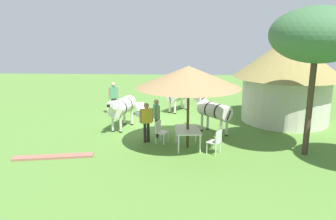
{
  "coord_description": "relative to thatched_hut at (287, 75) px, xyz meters",
  "views": [
    {
      "loc": [
        15.06,
        1.24,
        4.46
      ],
      "look_at": [
        1.06,
        0.47,
        1.0
      ],
      "focal_mm": 34.97,
      "sensor_mm": 36.0,
      "label": 1
    }
  ],
  "objects": [
    {
      "name": "ground_plane",
      "position": [
        1.06,
        -6.16,
        -2.31
      ],
      "size": [
        36.0,
        36.0,
        0.0
      ],
      "primitive_type": "plane",
      "color": "#548235"
    },
    {
      "name": "thatched_hut",
      "position": [
        0.0,
        0.0,
        0.0
      ],
      "size": [
        5.22,
        5.22,
        4.15
      ],
      "rotation": [
        0.0,
        0.0,
        0.19
      ],
      "color": "beige",
      "rests_on": "ground_plane"
    },
    {
      "name": "shade_umbrella",
      "position": [
        4.1,
        -4.82,
        0.45
      ],
      "size": [
        3.91,
        3.91,
        3.17
      ],
      "color": "#42331E",
      "rests_on": "ground_plane"
    },
    {
      "name": "patio_dining_table",
      "position": [
        4.1,
        -4.82,
        -1.66
      ],
      "size": [
        1.44,
        1.06,
        0.74
      ],
      "rotation": [
        0.0,
        0.0,
        0.1
      ],
      "color": "silver",
      "rests_on": "ground_plane"
    },
    {
      "name": "patio_chair_east_end",
      "position": [
        4.73,
        -3.79,
        -1.79
      ],
      "size": [
        0.59,
        0.59,
        0.9
      ],
      "rotation": [
        0.0,
        0.0,
        -3.69
      ],
      "color": "white",
      "rests_on": "ground_plane"
    },
    {
      "name": "patio_chair_west_end",
      "position": [
        3.61,
        -5.92,
        -1.79
      ],
      "size": [
        0.57,
        0.56,
        0.9
      ],
      "rotation": [
        0.0,
        0.0,
        -0.42
      ],
      "color": "white",
      "rests_on": "ground_plane"
    },
    {
      "name": "guest_beside_umbrella",
      "position": [
        3.56,
        -6.48,
        -1.33
      ],
      "size": [
        0.38,
        0.53,
        1.63
      ],
      "rotation": [
        0.0,
        0.0,
        5.18
      ],
      "color": "black",
      "rests_on": "ground_plane"
    },
    {
      "name": "guest_behind_table",
      "position": [
        2.88,
        -6.13,
        -1.33
      ],
      "size": [
        0.56,
        0.32,
        1.63
      ],
      "rotation": [
        0.0,
        0.0,
        0.29
      ],
      "color": "black",
      "rests_on": "ground_plane"
    },
    {
      "name": "standing_watcher",
      "position": [
        -0.94,
        -8.79,
        -1.27
      ],
      "size": [
        0.44,
        0.53,
        1.73
      ],
      "rotation": [
        0.0,
        0.0,
        -1.0
      ],
      "color": "#25242A",
      "rests_on": "ground_plane"
    },
    {
      "name": "striped_lounge_chair",
      "position": [
        -0.65,
        -7.23,
        -2.06
      ],
      "size": [
        0.96,
        0.87,
        0.63
      ],
      "rotation": [
        0.0,
        0.0,
        5.26
      ],
      "color": "#319575",
      "rests_on": "ground_plane"
    },
    {
      "name": "zebra_nearest_camera",
      "position": [
        1.77,
        -7.83,
        -1.28
      ],
      "size": [
        2.3,
        1.09,
        1.57
      ],
      "rotation": [
        0.0,
        0.0,
        4.47
      ],
      "color": "silver",
      "rests_on": "ground_plane"
    },
    {
      "name": "zebra_by_umbrella",
      "position": [
        2.21,
        -3.69,
        -1.29
      ],
      "size": [
        1.82,
        1.63,
        1.56
      ],
      "rotation": [
        0.0,
        0.0,
        2.27
      ],
      "color": "silver",
      "rests_on": "ground_plane"
    },
    {
      "name": "zebra_toward_hut",
      "position": [
        -1.71,
        -5.28,
        -1.37
      ],
      "size": [
        1.94,
        1.44,
        1.48
      ],
      "rotation": [
        0.0,
        0.0,
        1.0
      ],
      "color": "silver",
      "rests_on": "ground_plane"
    },
    {
      "name": "acacia_tree_far_lawn",
      "position": [
        4.58,
        -0.52,
        1.95
      ],
      "size": [
        3.18,
        3.18,
        5.24
      ],
      "color": "#413424",
      "rests_on": "ground_plane"
    },
    {
      "name": "acacia_tree_left_background",
      "position": [
        -5.37,
        2.44,
        1.5
      ],
      "size": [
        3.61,
        3.61,
        4.9
      ],
      "color": "brown",
      "rests_on": "ground_plane"
    },
    {
      "name": "brick_patio_kerb",
      "position": [
        5.43,
        -9.61,
        -2.27
      ],
      "size": [
        0.88,
        2.82,
        0.08
      ],
      "primitive_type": "cube",
      "rotation": [
        0.0,
        0.0,
        1.76
      ],
      "color": "#9C6250",
      "rests_on": "ground_plane"
    }
  ]
}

